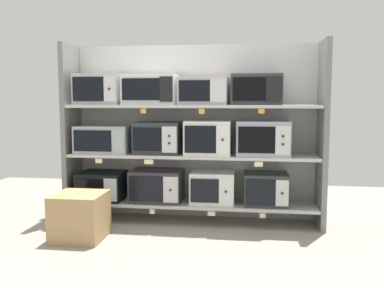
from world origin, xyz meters
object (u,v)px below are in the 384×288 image
microwave_5 (158,138)px  microwave_9 (151,90)px  microwave_6 (208,138)px  shipping_carton (80,216)px  microwave_3 (266,189)px  microwave_7 (263,138)px  microwave_0 (102,186)px  microwave_11 (256,90)px  microwave_4 (105,139)px  microwave_1 (157,185)px  microwave_10 (204,91)px  microwave_8 (100,89)px  microwave_2 (213,187)px

microwave_5 → microwave_9: microwave_9 is taller
microwave_6 → shipping_carton: microwave_6 is taller
microwave_3 → microwave_7: microwave_7 is taller
microwave_0 → microwave_11: bearing=-0.0°
microwave_3 → microwave_4: bearing=180.0°
microwave_1 → microwave_5: size_ratio=1.13×
microwave_10 → microwave_9: bearing=180.0°
microwave_5 → microwave_11: (0.97, -0.00, 0.48)m
shipping_carton → microwave_11: bearing=22.9°
microwave_6 → microwave_8: microwave_8 is taller
microwave_6 → microwave_8: (-1.11, 0.00, 0.48)m
shipping_carton → microwave_3: bearing=21.5°
microwave_2 → microwave_3: microwave_2 is taller
microwave_4 → shipping_carton: microwave_4 is taller
microwave_7 → microwave_4: bearing=-180.0°
microwave_4 → microwave_11: microwave_11 is taller
microwave_0 → microwave_5: size_ratio=0.99×
microwave_1 → microwave_8: size_ratio=1.13×
microwave_3 → microwave_7: size_ratio=0.84×
microwave_2 → microwave_8: microwave_8 is taller
microwave_2 → microwave_6: bearing=-179.8°
microwave_0 → microwave_4: size_ratio=0.84×
microwave_6 → microwave_1: bearing=-180.0°
microwave_2 → microwave_11: 1.06m
microwave_4 → microwave_6: size_ratio=1.21×
microwave_4 → microwave_6: 1.07m
microwave_0 → microwave_5: bearing=0.0°
microwave_1 → microwave_10: microwave_10 is taller
microwave_5 → microwave_2: bearing=-0.0°
microwave_0 → microwave_8: size_ratio=1.00×
microwave_1 → microwave_10: size_ratio=1.09×
microwave_4 → microwave_7: (1.60, 0.00, 0.03)m
microwave_6 → microwave_10: 0.46m
microwave_9 → microwave_8: bearing=-180.0°
microwave_9 → microwave_10: microwave_9 is taller
microwave_11 → shipping_carton: size_ratio=1.11×
microwave_0 → microwave_3: microwave_3 is taller
microwave_3 → microwave_7: (-0.04, 0.00, 0.50)m
microwave_1 → microwave_10: (0.48, 0.00, 0.96)m
microwave_0 → shipping_carton: size_ratio=1.06×
microwave_0 → microwave_3: bearing=-0.0°
microwave_11 → microwave_8: bearing=-180.0°
microwave_9 → microwave_11: 1.05m
microwave_9 → microwave_10: size_ratio=1.11×
microwave_5 → microwave_9: (-0.07, 0.00, 0.48)m
microwave_5 → shipping_carton: 1.09m
microwave_11 → microwave_0: bearing=180.0°
microwave_3 → microwave_9: size_ratio=0.81×
microwave_4 → microwave_6: (1.07, -0.00, 0.03)m
microwave_6 → microwave_9: microwave_9 is taller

